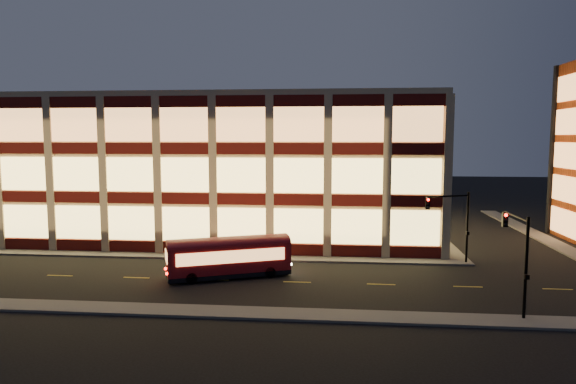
# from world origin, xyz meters

# --- Properties ---
(ground) EXTENTS (200.00, 200.00, 0.00)m
(ground) POSITION_xyz_m (0.00, 0.00, 0.00)
(ground) COLOR black
(ground) RESTS_ON ground
(sidewalk_office_south) EXTENTS (54.00, 2.00, 0.15)m
(sidewalk_office_south) POSITION_xyz_m (-3.00, 1.00, 0.07)
(sidewalk_office_south) COLOR #514F4C
(sidewalk_office_south) RESTS_ON ground
(sidewalk_office_east) EXTENTS (2.00, 30.00, 0.15)m
(sidewalk_office_east) POSITION_xyz_m (23.00, 17.00, 0.07)
(sidewalk_office_east) COLOR #514F4C
(sidewalk_office_east) RESTS_ON ground
(sidewalk_tower_west) EXTENTS (2.00, 30.00, 0.15)m
(sidewalk_tower_west) POSITION_xyz_m (34.00, 17.00, 0.07)
(sidewalk_tower_west) COLOR #514F4C
(sidewalk_tower_west) RESTS_ON ground
(sidewalk_near) EXTENTS (100.00, 2.00, 0.15)m
(sidewalk_near) POSITION_xyz_m (0.00, -13.00, 0.07)
(sidewalk_near) COLOR #514F4C
(sidewalk_near) RESTS_ON ground
(office_building) EXTENTS (50.45, 30.45, 14.50)m
(office_building) POSITION_xyz_m (-2.91, 16.91, 7.25)
(office_building) COLOR tan
(office_building) RESTS_ON ground
(traffic_signal_far) EXTENTS (3.79, 1.87, 6.00)m
(traffic_signal_far) POSITION_xyz_m (22.21, 0.24, 4.11)
(traffic_signal_far) COLOR black
(traffic_signal_far) RESTS_ON ground
(traffic_signal_near) EXTENTS (0.32, 4.45, 6.00)m
(traffic_signal_near) POSITION_xyz_m (23.50, -11.03, 4.13)
(traffic_signal_near) COLOR black
(traffic_signal_near) RESTS_ON ground
(trolley_bus) EXTENTS (9.22, 5.55, 3.06)m
(trolley_bus) POSITION_xyz_m (4.83, -5.14, 1.70)
(trolley_bus) COLOR maroon
(trolley_bus) RESTS_ON ground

